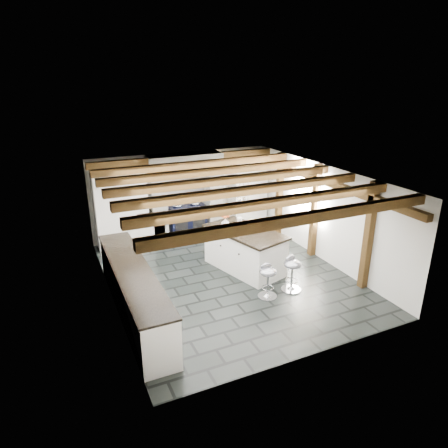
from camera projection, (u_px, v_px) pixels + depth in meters
name	position (u px, v px, depth m)	size (l,w,h in m)	color
ground	(227.00, 276.00, 8.93)	(6.00, 6.00, 0.00)	black
room_shell	(179.00, 216.00, 9.53)	(6.00, 6.03, 6.00)	silver
range_cooker	(187.00, 220.00, 11.05)	(1.00, 0.63, 0.99)	black
kitchen_island	(245.00, 249.00, 9.13)	(1.48, 2.11, 1.26)	white
bar_stool_near	(292.00, 269.00, 8.20)	(0.45, 0.45, 0.77)	silver
bar_stool_far	(268.00, 277.00, 7.95)	(0.39, 0.39, 0.72)	silver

